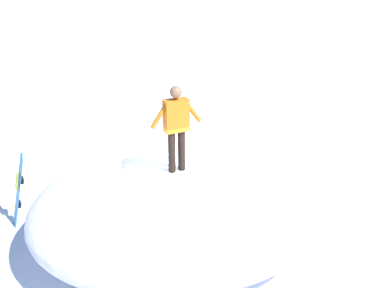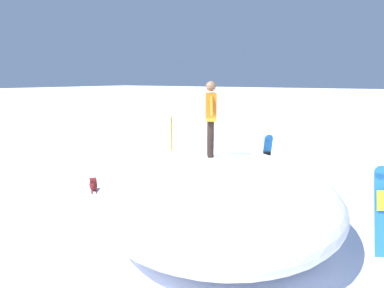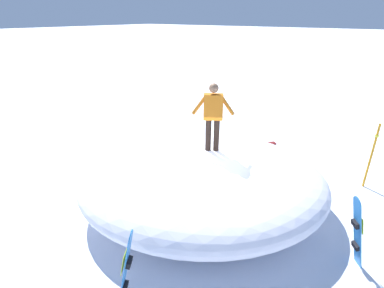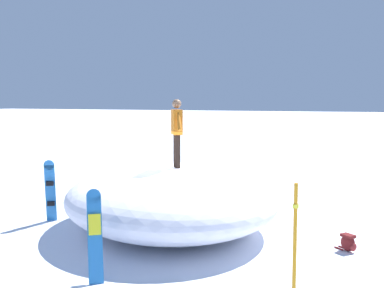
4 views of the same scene
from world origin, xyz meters
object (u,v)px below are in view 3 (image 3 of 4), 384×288
Objects in this scene: snowboard_primary_upright at (126,271)px; backpack_near at (271,147)px; snowboard_secondary_upright at (357,231)px; trail_marker_pole at (371,155)px; snowboarder_standing at (213,113)px.

backpack_near is at bearing 94.21° from snowboard_primary_upright.
trail_marker_pole is (-0.25, 3.53, 0.19)m from snowboard_secondary_upright.
snowboard_primary_upright is 7.37m from trail_marker_pole.
backpack_near is (-3.41, 4.15, -0.66)m from snowboard_secondary_upright.
snowboarder_standing reaches higher than snowboard_primary_upright.
backpack_near is (-0.55, 7.50, -0.69)m from snowboard_primary_upright.
snowboard_primary_upright is at bearing -130.47° from snowboard_secondary_upright.
snowboard_primary_upright is 0.86× the size of trail_marker_pole.
backpack_near is at bearing 169.01° from trail_marker_pole.
snowboard_primary_upright is 3.39× the size of backpack_near.
snowboarder_standing reaches higher than snowboard_secondary_upright.
snowboard_secondary_upright is 3.55m from trail_marker_pole.
snowboard_secondary_upright is at bearing -50.54° from backpack_near.
snowboard_secondary_upright reaches higher than backpack_near.
snowboard_secondary_upright is (3.45, -0.08, -1.71)m from snowboarder_standing.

